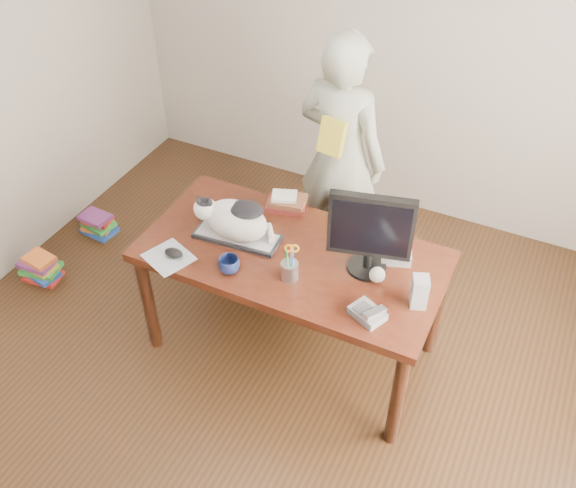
{
  "coord_description": "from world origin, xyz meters",
  "views": [
    {
      "loc": [
        1.08,
        -1.66,
        2.99
      ],
      "look_at": [
        0.0,
        0.55,
        0.85
      ],
      "focal_mm": 40.0,
      "sensor_mm": 36.0,
      "label": 1
    }
  ],
  "objects_px": {
    "keyboard": "(237,236)",
    "book_pile_b": "(98,224)",
    "pen_cup": "(290,269)",
    "book_pile_a": "(41,268)",
    "book_stack": "(287,202)",
    "person": "(341,157)",
    "coffee_mug": "(229,265)",
    "calculator": "(396,250)",
    "mouse": "(174,253)",
    "cat": "(233,219)",
    "speaker": "(419,292)",
    "monitor": "(370,231)",
    "phone": "(368,313)",
    "baseball": "(377,275)",
    "desk": "(298,264)"
  },
  "relations": [
    {
      "from": "speaker",
      "to": "book_pile_b",
      "type": "relative_size",
      "value": 0.66
    },
    {
      "from": "speaker",
      "to": "book_pile_b",
      "type": "distance_m",
      "value": 2.57
    },
    {
      "from": "phone",
      "to": "book_pile_a",
      "type": "height_order",
      "value": "phone"
    },
    {
      "from": "cat",
      "to": "book_pile_b",
      "type": "bearing_deg",
      "value": 159.89
    },
    {
      "from": "pen_cup",
      "to": "baseball",
      "type": "xyz_separation_m",
      "value": [
        0.4,
        0.17,
        -0.02
      ]
    },
    {
      "from": "baseball",
      "to": "book_pile_b",
      "type": "bearing_deg",
      "value": 170.83
    },
    {
      "from": "pen_cup",
      "to": "book_pile_a",
      "type": "distance_m",
      "value": 1.96
    },
    {
      "from": "baseball",
      "to": "book_pile_a",
      "type": "height_order",
      "value": "baseball"
    },
    {
      "from": "coffee_mug",
      "to": "book_stack",
      "type": "height_order",
      "value": "coffee_mug"
    },
    {
      "from": "book_stack",
      "to": "desk",
      "type": "bearing_deg",
      "value": -67.29
    },
    {
      "from": "calculator",
      "to": "baseball",
      "type": "bearing_deg",
      "value": -113.95
    },
    {
      "from": "coffee_mug",
      "to": "person",
      "type": "relative_size",
      "value": 0.07
    },
    {
      "from": "speaker",
      "to": "book_stack",
      "type": "height_order",
      "value": "speaker"
    },
    {
      "from": "phone",
      "to": "calculator",
      "type": "bearing_deg",
      "value": 117.0
    },
    {
      "from": "keyboard",
      "to": "book_pile_b",
      "type": "xyz_separation_m",
      "value": [
        -1.4,
        0.37,
        -0.69
      ]
    },
    {
      "from": "desk",
      "to": "coffee_mug",
      "type": "distance_m",
      "value": 0.45
    },
    {
      "from": "mouse",
      "to": "book_pile_a",
      "type": "relative_size",
      "value": 0.45
    },
    {
      "from": "pen_cup",
      "to": "phone",
      "type": "xyz_separation_m",
      "value": [
        0.45,
        -0.08,
        -0.04
      ]
    },
    {
      "from": "coffee_mug",
      "to": "calculator",
      "type": "relative_size",
      "value": 0.45
    },
    {
      "from": "keyboard",
      "to": "speaker",
      "type": "xyz_separation_m",
      "value": [
        1.02,
        -0.05,
        0.07
      ]
    },
    {
      "from": "cat",
      "to": "mouse",
      "type": "distance_m",
      "value": 0.36
    },
    {
      "from": "pen_cup",
      "to": "speaker",
      "type": "relative_size",
      "value": 1.32
    },
    {
      "from": "cat",
      "to": "baseball",
      "type": "distance_m",
      "value": 0.81
    },
    {
      "from": "desk",
      "to": "coffee_mug",
      "type": "relative_size",
      "value": 14.62
    },
    {
      "from": "coffee_mug",
      "to": "book_stack",
      "type": "bearing_deg",
      "value": 87.62
    },
    {
      "from": "phone",
      "to": "speaker",
      "type": "relative_size",
      "value": 1.14
    },
    {
      "from": "keyboard",
      "to": "pen_cup",
      "type": "xyz_separation_m",
      "value": [
        0.39,
        -0.15,
        0.05
      ]
    },
    {
      "from": "calculator",
      "to": "person",
      "type": "relative_size",
      "value": 0.15
    },
    {
      "from": "book_stack",
      "to": "person",
      "type": "height_order",
      "value": "person"
    },
    {
      "from": "phone",
      "to": "pen_cup",
      "type": "bearing_deg",
      "value": -165.57
    },
    {
      "from": "person",
      "to": "coffee_mug",
      "type": "bearing_deg",
      "value": 91.68
    },
    {
      "from": "book_stack",
      "to": "person",
      "type": "relative_size",
      "value": 0.16
    },
    {
      "from": "mouse",
      "to": "coffee_mug",
      "type": "bearing_deg",
      "value": 26.97
    },
    {
      "from": "phone",
      "to": "calculator",
      "type": "distance_m",
      "value": 0.48
    },
    {
      "from": "monitor",
      "to": "book_stack",
      "type": "xyz_separation_m",
      "value": [
        -0.6,
        0.3,
        -0.23
      ]
    },
    {
      "from": "keyboard",
      "to": "coffee_mug",
      "type": "relative_size",
      "value": 4.39
    },
    {
      "from": "desk",
      "to": "pen_cup",
      "type": "distance_m",
      "value": 0.34
    },
    {
      "from": "speaker",
      "to": "calculator",
      "type": "bearing_deg",
      "value": 103.09
    },
    {
      "from": "coffee_mug",
      "to": "calculator",
      "type": "height_order",
      "value": "coffee_mug"
    },
    {
      "from": "baseball",
      "to": "calculator",
      "type": "xyz_separation_m",
      "value": [
        0.02,
        0.23,
        -0.01
      ]
    },
    {
      "from": "speaker",
      "to": "book_pile_a",
      "type": "bearing_deg",
      "value": 161.16
    },
    {
      "from": "phone",
      "to": "person",
      "type": "xyz_separation_m",
      "value": [
        -0.6,
        1.11,
        0.04
      ]
    },
    {
      "from": "speaker",
      "to": "cat",
      "type": "bearing_deg",
      "value": 155.74
    },
    {
      "from": "speaker",
      "to": "person",
      "type": "relative_size",
      "value": 0.1
    },
    {
      "from": "keyboard",
      "to": "mouse",
      "type": "bearing_deg",
      "value": -134.39
    },
    {
      "from": "book_stack",
      "to": "book_pile_b",
      "type": "relative_size",
      "value": 1.0
    },
    {
      "from": "book_stack",
      "to": "person",
      "type": "bearing_deg",
      "value": 62.79
    },
    {
      "from": "pen_cup",
      "to": "coffee_mug",
      "type": "height_order",
      "value": "pen_cup"
    },
    {
      "from": "pen_cup",
      "to": "calculator",
      "type": "xyz_separation_m",
      "value": [
        0.42,
        0.4,
        -0.03
      ]
    },
    {
      "from": "coffee_mug",
      "to": "book_pile_a",
      "type": "relative_size",
      "value": 0.41
    }
  ]
}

